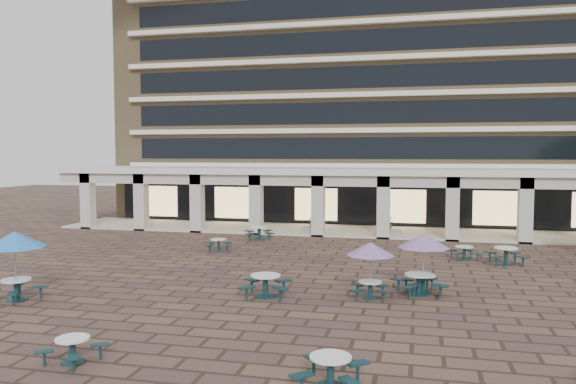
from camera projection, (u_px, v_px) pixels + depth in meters
name	position (u px, v px, depth m)	size (l,w,h in m)	color
ground	(316.00, 279.00, 24.27)	(120.00, 120.00, 0.00)	brown
apartment_building	(370.00, 69.00, 48.12)	(40.00, 15.50, 25.20)	#947B54
retail_arcade	(355.00, 189.00, 38.43)	(42.00, 6.60, 4.40)	white
picnic_table_0	(73.00, 348.00, 14.56)	(1.65, 1.65, 0.66)	#122E37
picnic_table_1	(330.00, 369.00, 13.02)	(1.75, 1.75, 0.75)	#122E37
picnic_table_4	(15.00, 242.00, 20.58)	(2.21, 2.21, 2.55)	#122E37
picnic_table_5	(266.00, 284.00, 21.18)	(2.09, 2.09, 0.85)	#122E37
picnic_table_6	(371.00, 251.00, 20.89)	(1.83, 1.83, 2.11)	#122E37
picnic_table_7	(419.00, 282.00, 21.51)	(2.22, 2.22, 0.82)	#122E37
picnic_table_8	(219.00, 244.00, 31.20)	(1.75, 1.75, 0.66)	#122E37
picnic_table_10	(506.00, 254.00, 27.37)	(2.05, 2.05, 0.84)	#122E37
picnic_table_11	(424.00, 243.00, 21.69)	(1.99, 1.99, 2.30)	#122E37
picnic_table_12	(259.00, 232.00, 35.18)	(2.24, 2.24, 0.83)	#122E37
picnic_table_13	(464.00, 252.00, 28.63)	(1.78, 1.78, 0.69)	#122E37
planter_left	(313.00, 226.00, 37.33)	(1.50, 0.88, 1.33)	gray
planter_right	(389.00, 228.00, 36.20)	(1.50, 0.87, 1.34)	gray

